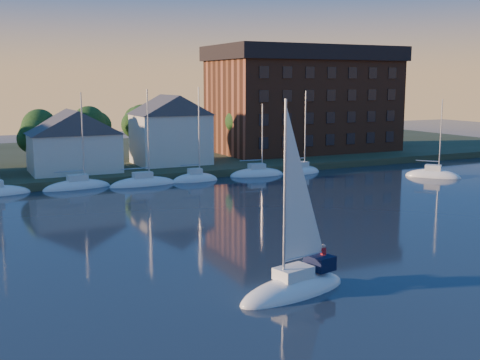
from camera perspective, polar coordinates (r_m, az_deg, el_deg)
ground at (r=32.99m, az=15.81°, el=-13.69°), size 260.00×260.00×0.00m
shoreline_land at (r=100.35m, az=-13.93°, el=1.81°), size 160.00×50.00×2.00m
wooden_dock at (r=78.23m, az=-10.35°, el=-0.14°), size 120.00×3.00×1.00m
clubhouse_centre at (r=81.07m, az=-15.52°, el=3.66°), size 11.55×8.40×8.08m
clubhouse_east at (r=86.53m, az=-6.62°, el=4.85°), size 10.50×8.40×9.80m
condo_block at (r=103.05m, az=6.09°, el=7.69°), size 31.00×17.00×17.40m
tree_line at (r=88.50m, az=-11.18°, el=5.60°), size 93.40×5.40×8.90m
moored_fleet at (r=73.58m, az=-15.72°, el=-0.86°), size 71.50×2.40×12.05m
hero_sailboat at (r=37.14m, az=5.23°, el=-9.80°), size 8.46×4.31×12.83m
drifting_sailboat_right at (r=84.51m, az=17.81°, el=0.33°), size 6.52×7.10×11.50m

